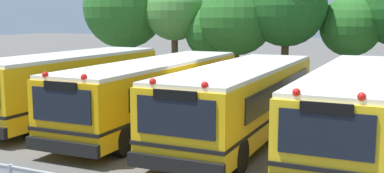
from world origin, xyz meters
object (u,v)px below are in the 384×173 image
(school_bus_2, at_px, (242,98))
(tree_2, at_px, (215,31))
(school_bus_3, at_px, (355,104))
(tree_0, at_px, (122,7))
(school_bus_1, at_px, (157,89))
(tree_4, at_px, (289,4))
(school_bus_0, at_px, (72,83))
(tree_1, at_px, (175,12))
(tree_3, at_px, (238,17))
(tree_5, at_px, (350,25))

(school_bus_2, distance_m, tree_2, 12.02)
(school_bus_3, relative_size, tree_0, 1.63)
(school_bus_1, relative_size, tree_4, 1.64)
(school_bus_2, bearing_deg, school_bus_0, -0.92)
(school_bus_3, xyz_separation_m, tree_1, (-11.35, 9.70, 3.03))
(tree_1, xyz_separation_m, tree_4, (6.78, 0.11, 0.39))
(school_bus_2, height_order, tree_1, tree_1)
(school_bus_1, distance_m, school_bus_2, 3.62)
(school_bus_1, height_order, tree_3, tree_3)
(tree_0, bearing_deg, school_bus_2, -41.04)
(school_bus_3, bearing_deg, tree_2, -48.78)
(tree_0, bearing_deg, school_bus_3, -32.28)
(tree_5, bearing_deg, tree_1, -170.64)
(tree_2, bearing_deg, tree_3, -21.92)
(tree_3, distance_m, tree_5, 6.01)
(school_bus_0, bearing_deg, school_bus_3, -177.72)
(school_bus_0, height_order, tree_0, tree_0)
(tree_2, bearing_deg, school_bus_0, -100.10)
(tree_3, bearing_deg, tree_1, 176.75)
(school_bus_0, bearing_deg, tree_3, -109.61)
(school_bus_3, relative_size, tree_3, 1.91)
(school_bus_3, height_order, tree_5, tree_5)
(tree_2, bearing_deg, school_bus_1, -79.83)
(school_bus_0, distance_m, school_bus_3, 10.86)
(tree_2, bearing_deg, tree_4, -4.36)
(school_bus_1, height_order, school_bus_2, school_bus_2)
(school_bus_0, height_order, school_bus_1, school_bus_0)
(tree_4, relative_size, tree_5, 1.30)
(school_bus_0, xyz_separation_m, tree_4, (6.28, 10.20, 3.34))
(tree_1, distance_m, tree_3, 4.07)
(tree_0, xyz_separation_m, tree_2, (5.87, 0.76, -1.42))
(tree_3, relative_size, tree_4, 0.90)
(school_bus_1, relative_size, school_bus_3, 0.96)
(school_bus_2, bearing_deg, tree_3, -70.05)
(school_bus_2, bearing_deg, tree_1, -53.18)
(school_bus_3, xyz_separation_m, tree_3, (-7.31, 9.47, 2.71))
(tree_0, bearing_deg, school_bus_1, -50.58)
(school_bus_3, xyz_separation_m, tree_4, (-4.57, 9.80, 3.42))
(school_bus_0, height_order, tree_5, tree_5)
(school_bus_0, relative_size, tree_0, 1.31)
(tree_3, relative_size, tree_5, 1.17)
(school_bus_0, xyz_separation_m, tree_3, (3.55, 9.87, 2.63))
(school_bus_1, relative_size, tree_5, 2.14)
(school_bus_2, xyz_separation_m, tree_1, (-7.77, 10.13, 3.04))
(school_bus_3, height_order, tree_3, tree_3)
(tree_0, relative_size, tree_5, 1.37)
(tree_2, bearing_deg, tree_5, 8.98)
(school_bus_3, distance_m, tree_4, 11.34)
(school_bus_0, height_order, tree_2, tree_2)
(school_bus_0, distance_m, tree_0, 11.05)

